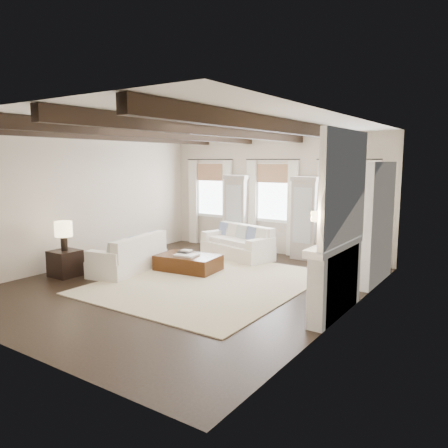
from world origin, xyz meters
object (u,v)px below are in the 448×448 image
Objects in this scene: sofa_back at (239,245)px; side_table_back at (238,239)px; sofa_left at (131,257)px; side_table_front at (65,263)px; ottoman at (188,263)px.

sofa_back is 1.12m from side_table_back.
sofa_back is at bearing -56.41° from side_table_back.
side_table_front is at bearing -128.67° from sofa_left.
side_table_back is (-0.62, 0.93, -0.04)m from sofa_back.
sofa_back is 3.55× the size of side_table_back.
sofa_back reaches higher than ottoman.
ottoman is at bearing -96.70° from sofa_back.
sofa_back is 4.30m from side_table_front.
sofa_back is at bearing 77.10° from ottoman.
ottoman is 2.35× the size of side_table_back.
side_table_front is 0.96× the size of side_table_back.
side_table_front is at bearing -108.45° from side_table_back.
side_table_back is at bearing 71.55° from side_table_front.
sofa_left reaches higher than side_table_front.
side_table_front is (-1.95, -1.87, 0.10)m from ottoman.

